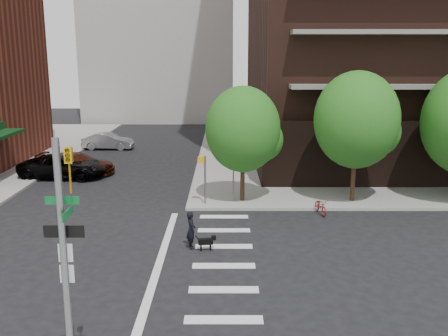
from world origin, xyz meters
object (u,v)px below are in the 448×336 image
object	(u,v)px
traffic_signal	(68,291)
scooter	(321,206)
parked_car_maroon	(77,164)
parked_car_silver	(108,141)
parked_car_black	(64,166)
dog_walker	(191,230)

from	to	relation	value
traffic_signal	scooter	bearing A→B (deg)	59.09
parked_car_maroon	parked_car_silver	world-z (taller)	parked_car_maroon
parked_car_black	parked_car_silver	distance (m)	10.45
parked_car_black	scooter	distance (m)	17.30
traffic_signal	scooter	distance (m)	16.47
parked_car_maroon	scooter	xyz separation A→B (m)	(14.90, -8.74, -0.33)
parked_car_silver	scooter	xyz separation A→B (m)	(14.92, -18.16, -0.30)
parked_car_black	dog_walker	xyz separation A→B (m)	(9.21, -12.39, 0.01)
dog_walker	parked_car_maroon	bearing A→B (deg)	15.76
parked_car_silver	dog_walker	xyz separation A→B (m)	(8.65, -22.82, 0.09)
parked_car_maroon	dog_walker	xyz separation A→B (m)	(8.63, -13.40, 0.06)
parked_car_black	parked_car_maroon	xyz separation A→B (m)	(0.58, 1.01, -0.05)
parked_car_silver	dog_walker	size ratio (longest dim) A/B	2.71
parked_car_maroon	dog_walker	bearing A→B (deg)	-143.95
traffic_signal	parked_car_silver	size ratio (longest dim) A/B	1.39
parked_car_black	traffic_signal	bearing A→B (deg)	-158.48
parked_car_black	parked_car_silver	size ratio (longest dim) A/B	1.31
traffic_signal	parked_car_maroon	world-z (taller)	traffic_signal
parked_car_maroon	scooter	size ratio (longest dim) A/B	3.25
parked_car_silver	dog_walker	distance (m)	24.40
parked_car_black	dog_walker	bearing A→B (deg)	-139.96
parked_car_maroon	parked_car_silver	distance (m)	9.42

